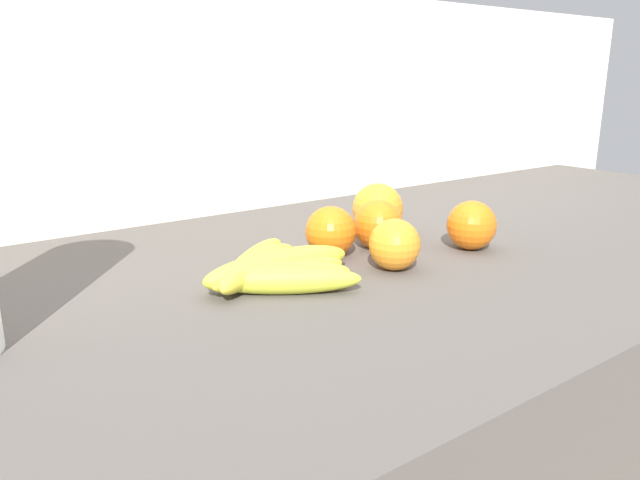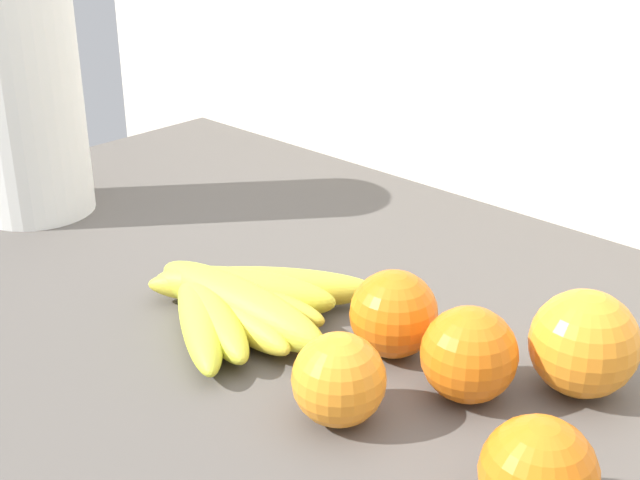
{
  "view_description": "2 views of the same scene",
  "coord_description": "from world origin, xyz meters",
  "px_view_note": "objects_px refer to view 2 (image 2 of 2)",
  "views": [
    {
      "loc": [
        -0.69,
        -0.59,
        1.15
      ],
      "look_at": [
        -0.26,
        -0.01,
        0.95
      ],
      "focal_mm": 33.6,
      "sensor_mm": 36.0,
      "label": 1
    },
    {
      "loc": [
        0.16,
        -0.44,
        1.27
      ],
      "look_at": [
        -0.25,
        0.0,
        1.0
      ],
      "focal_mm": 49.19,
      "sensor_mm": 36.0,
      "label": 2
    }
  ],
  "objects_px": {
    "orange_back_left": "(339,380)",
    "orange_far_right": "(394,314)",
    "orange_front": "(538,475)",
    "paper_towel_roll": "(22,87)",
    "orange_center": "(584,343)",
    "banana_bunch": "(235,301)",
    "orange_back_right": "(469,355)"
  },
  "relations": [
    {
      "from": "orange_back_right",
      "to": "orange_center",
      "type": "xyz_separation_m",
      "value": [
        0.06,
        0.06,
        0.0
      ]
    },
    {
      "from": "orange_back_right",
      "to": "paper_towel_roll",
      "type": "height_order",
      "value": "paper_towel_roll"
    },
    {
      "from": "orange_front",
      "to": "orange_back_left",
      "type": "distance_m",
      "value": 0.15
    },
    {
      "from": "orange_front",
      "to": "orange_far_right",
      "type": "bearing_deg",
      "value": 153.26
    },
    {
      "from": "orange_center",
      "to": "paper_towel_roll",
      "type": "height_order",
      "value": "paper_towel_roll"
    },
    {
      "from": "orange_center",
      "to": "orange_far_right",
      "type": "bearing_deg",
      "value": -158.15
    },
    {
      "from": "orange_front",
      "to": "paper_towel_roll",
      "type": "height_order",
      "value": "paper_towel_roll"
    },
    {
      "from": "banana_bunch",
      "to": "orange_front",
      "type": "distance_m",
      "value": 0.31
    },
    {
      "from": "paper_towel_roll",
      "to": "banana_bunch",
      "type": "bearing_deg",
      "value": -2.6
    },
    {
      "from": "orange_front",
      "to": "orange_center",
      "type": "height_order",
      "value": "orange_center"
    },
    {
      "from": "banana_bunch",
      "to": "orange_front",
      "type": "height_order",
      "value": "orange_front"
    },
    {
      "from": "banana_bunch",
      "to": "orange_far_right",
      "type": "bearing_deg",
      "value": 21.8
    },
    {
      "from": "orange_back_left",
      "to": "orange_far_right",
      "type": "distance_m",
      "value": 0.1
    },
    {
      "from": "orange_front",
      "to": "orange_back_left",
      "type": "xyz_separation_m",
      "value": [
        -0.15,
        -0.0,
        -0.0
      ]
    },
    {
      "from": "orange_front",
      "to": "orange_back_right",
      "type": "relative_size",
      "value": 0.99
    },
    {
      "from": "orange_back_left",
      "to": "orange_front",
      "type": "bearing_deg",
      "value": 1.45
    },
    {
      "from": "orange_center",
      "to": "orange_far_right",
      "type": "xyz_separation_m",
      "value": [
        -0.13,
        -0.05,
        -0.0
      ]
    },
    {
      "from": "orange_back_right",
      "to": "orange_far_right",
      "type": "height_order",
      "value": "same"
    },
    {
      "from": "banana_bunch",
      "to": "orange_center",
      "type": "distance_m",
      "value": 0.28
    },
    {
      "from": "orange_front",
      "to": "orange_far_right",
      "type": "height_order",
      "value": "same"
    },
    {
      "from": "banana_bunch",
      "to": "orange_back_right",
      "type": "relative_size",
      "value": 2.99
    },
    {
      "from": "orange_back_right",
      "to": "orange_far_right",
      "type": "relative_size",
      "value": 1.01
    },
    {
      "from": "orange_front",
      "to": "orange_far_right",
      "type": "distance_m",
      "value": 0.2
    },
    {
      "from": "orange_front",
      "to": "orange_back_right",
      "type": "xyz_separation_m",
      "value": [
        -0.1,
        0.08,
        0.0
      ]
    },
    {
      "from": "banana_bunch",
      "to": "orange_back_left",
      "type": "height_order",
      "value": "orange_back_left"
    },
    {
      "from": "orange_back_right",
      "to": "orange_center",
      "type": "height_order",
      "value": "orange_center"
    },
    {
      "from": "orange_far_right",
      "to": "orange_front",
      "type": "bearing_deg",
      "value": -26.74
    },
    {
      "from": "orange_front",
      "to": "paper_towel_roll",
      "type": "xyz_separation_m",
      "value": [
        -0.65,
        0.06,
        0.1
      ]
    },
    {
      "from": "orange_back_right",
      "to": "paper_towel_roll",
      "type": "bearing_deg",
      "value": -177.31
    },
    {
      "from": "orange_back_left",
      "to": "orange_far_right",
      "type": "bearing_deg",
      "value": 107.04
    },
    {
      "from": "banana_bunch",
      "to": "orange_front",
      "type": "bearing_deg",
      "value": -7.33
    },
    {
      "from": "orange_far_right",
      "to": "paper_towel_roll",
      "type": "xyz_separation_m",
      "value": [
        -0.47,
        -0.04,
        0.1
      ]
    }
  ]
}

